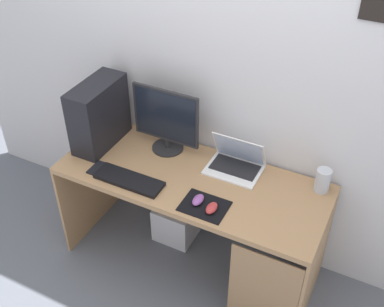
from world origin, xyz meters
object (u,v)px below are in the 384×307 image
at_px(keyboard, 129,180).
at_px(cell_phone, 97,168).
at_px(subwoofer, 177,220).
at_px(laptop, 236,163).
at_px(mouse_left, 198,200).
at_px(pc_tower, 99,114).
at_px(speaker, 323,180).
at_px(mouse_right, 212,208).
at_px(monitor, 166,121).

distance_m(keyboard, cell_phone, 0.24).
relative_size(cell_phone, subwoofer, 0.48).
distance_m(laptop, mouse_left, 0.38).
bearing_deg(keyboard, cell_phone, 177.05).
bearing_deg(cell_phone, pc_tower, 117.89).
distance_m(speaker, mouse_right, 0.66).
bearing_deg(subwoofer, speaker, 3.86).
bearing_deg(keyboard, pc_tower, 144.98).
distance_m(pc_tower, laptop, 0.91).
bearing_deg(monitor, laptop, 1.77).
bearing_deg(subwoofer, keyboard, -106.34).
xyz_separation_m(monitor, speaker, (0.99, 0.05, -0.14)).
bearing_deg(subwoofer, monitor, 169.87).
bearing_deg(speaker, mouse_left, -144.91).
bearing_deg(monitor, subwoofer, -10.13).
height_order(speaker, mouse_right, speaker).
distance_m(mouse_right, cell_phone, 0.78).
height_order(monitor, subwoofer, monitor).
distance_m(mouse_right, subwoofer, 0.85).
bearing_deg(cell_phone, keyboard, -2.95).
xyz_separation_m(pc_tower, speaker, (1.40, 0.17, -0.14)).
bearing_deg(subwoofer, mouse_right, -41.16).
height_order(speaker, mouse_left, speaker).
bearing_deg(mouse_right, speaker, 41.64).
xyz_separation_m(pc_tower, mouse_right, (0.91, -0.27, -0.19)).
relative_size(laptop, speaker, 2.21).
relative_size(keyboard, cell_phone, 3.23).
distance_m(monitor, subwoofer, 0.83).
xyz_separation_m(keyboard, subwoofer, (0.11, 0.37, -0.63)).
height_order(laptop, subwoofer, laptop).
bearing_deg(cell_phone, mouse_right, -1.28).
xyz_separation_m(monitor, mouse_right, (0.49, -0.39, -0.19)).
distance_m(cell_phone, subwoofer, 0.79).
bearing_deg(speaker, laptop, -176.00).
distance_m(speaker, mouse_left, 0.72).
height_order(laptop, cell_phone, laptop).
bearing_deg(pc_tower, cell_phone, -62.11).
bearing_deg(pc_tower, monitor, 16.31).
xyz_separation_m(laptop, mouse_left, (-0.07, -0.38, -0.02)).
bearing_deg(pc_tower, mouse_left, -16.44).
bearing_deg(cell_phone, subwoofer, 45.76).
xyz_separation_m(mouse_left, subwoofer, (-0.33, 0.35, -0.64)).
height_order(pc_tower, subwoofer, pc_tower).
bearing_deg(keyboard, monitor, 83.36).
relative_size(monitor, mouse_left, 4.62).
height_order(speaker, keyboard, speaker).
relative_size(monitor, laptop, 1.35).
xyz_separation_m(laptop, speaker, (0.52, 0.04, 0.03)).
distance_m(speaker, cell_phone, 1.34).
height_order(laptop, mouse_left, laptop).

